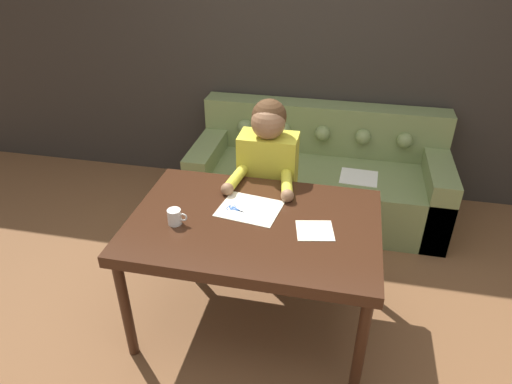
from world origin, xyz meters
The scene contains 9 objects.
ground_plane centered at (0.00, 0.00, 0.00)m, with size 16.00×16.00×0.00m, color brown.
wall_back centered at (0.00, 1.83, 1.30)m, with size 8.00×0.06×2.60m.
dining_table centered at (-0.04, 0.01, 0.69)m, with size 1.41×0.96×0.76m.
couch centered at (0.22, 1.39, 0.31)m, with size 2.08×0.88×0.87m.
person centered at (-0.08, 0.62, 0.65)m, with size 0.45×0.56×1.25m.
pattern_paper_main centered at (-0.09, 0.12, 0.77)m, with size 0.39×0.34×0.00m.
pattern_paper_offcut centered at (0.30, -0.02, 0.77)m, with size 0.23×0.22×0.00m.
scissors centered at (-0.17, 0.09, 0.77)m, with size 0.19×0.12×0.01m.
mug centered at (-0.46, -0.11, 0.81)m, with size 0.11×0.08×0.09m.
Camera 1 is at (0.41, -2.05, 2.24)m, focal length 32.00 mm.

